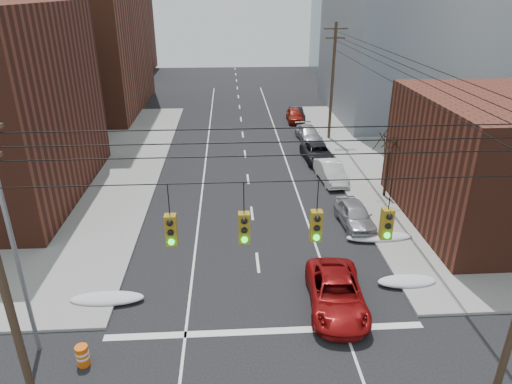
{
  "coord_description": "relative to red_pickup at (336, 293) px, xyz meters",
  "views": [
    {
      "loc": [
        -1.38,
        -9.17,
        13.74
      ],
      "look_at": [
        0.08,
        14.78,
        3.0
      ],
      "focal_mm": 32.0,
      "sensor_mm": 36.0,
      "label": 1
    }
  ],
  "objects": [
    {
      "name": "parked_car_a",
      "position": [
        2.95,
        7.91,
        0.0
      ],
      "size": [
        2.03,
        4.55,
        1.52
      ],
      "primitive_type": "imported",
      "rotation": [
        0.0,
        0.0,
        0.05
      ],
      "color": "#ACABB0",
      "rests_on": "ground"
    },
    {
      "name": "bare_tree",
      "position": [
        6.17,
        12.0,
        1.56
      ],
      "size": [
        2.09,
        2.2,
        4.93
      ],
      "color": "black",
      "rests_on": "ground"
    },
    {
      "name": "building_glass",
      "position": [
        20.59,
        62.0,
        10.24
      ],
      "size": [
        20.0,
        18.0,
        22.0
      ],
      "primitive_type": "cube",
      "color": "gray",
      "rests_on": "ground"
    },
    {
      "name": "lot_car_d",
      "position": [
        -20.0,
        20.62,
        0.0
      ],
      "size": [
        3.87,
        2.46,
        1.23
      ],
      "primitive_type": "imported",
      "rotation": [
        0.0,
        0.0,
        1.27
      ],
      "color": "silver",
      "rests_on": "sidewalk_nw"
    },
    {
      "name": "traffic_signals",
      "position": [
        -3.32,
        -5.03,
        6.41
      ],
      "size": [
        17.0,
        0.42,
        2.02
      ],
      "color": "black",
      "rests_on": "ground"
    },
    {
      "name": "snow_nw",
      "position": [
        -10.81,
        1.0,
        -0.55
      ],
      "size": [
        3.5,
        1.08,
        0.42
      ],
      "primitive_type": "ellipsoid",
      "color": "silver",
      "rests_on": "ground"
    },
    {
      "name": "parked_car_f",
      "position": [
        2.99,
        33.88,
        -0.12
      ],
      "size": [
        1.5,
        3.92,
        1.27
      ],
      "primitive_type": "imported",
      "rotation": [
        0.0,
        0.0,
        0.04
      ],
      "color": "black",
      "rests_on": "ground"
    },
    {
      "name": "snow_east_far",
      "position": [
        3.99,
        6.0,
        -0.55
      ],
      "size": [
        4.0,
        1.08,
        0.42
      ],
      "primitive_type": "ellipsoid",
      "color": "silver",
      "rests_on": "ground"
    },
    {
      "name": "utility_pole_far",
      "position": [
        5.09,
        26.0,
        5.03
      ],
      "size": [
        2.2,
        0.28,
        11.0
      ],
      "color": "#473323",
      "rests_on": "ground"
    },
    {
      "name": "snow_ne",
      "position": [
        3.99,
        1.5,
        -0.55
      ],
      "size": [
        3.0,
        1.08,
        0.42
      ],
      "primitive_type": "ellipsoid",
      "color": "silver",
      "rests_on": "ground"
    },
    {
      "name": "building_office",
      "position": [
        18.59,
        36.0,
        11.74
      ],
      "size": [
        22.0,
        20.0,
        25.0
      ],
      "primitive_type": "cube",
      "color": "gray",
      "rests_on": "ground"
    },
    {
      "name": "building_brick_far",
      "position": [
        -29.41,
        66.0,
        5.24
      ],
      "size": [
        22.0,
        18.0,
        12.0
      ],
      "primitive_type": "cube",
      "color": "#532518",
      "rests_on": "ground"
    },
    {
      "name": "red_pickup",
      "position": [
        0.0,
        0.0,
        0.0
      ],
      "size": [
        2.94,
        5.64,
        1.52
      ],
      "primitive_type": "imported",
      "rotation": [
        0.0,
        0.0,
        -0.08
      ],
      "color": "maroon",
      "rests_on": "ground"
    },
    {
      "name": "utility_pole_left",
      "position": [
        -11.91,
        -5.0,
        5.03
      ],
      "size": [
        2.2,
        0.28,
        11.0
      ],
      "color": "#473323",
      "rests_on": "ground"
    },
    {
      "name": "street_light",
      "position": [
        -12.91,
        -2.0,
        4.78
      ],
      "size": [
        0.44,
        0.44,
        9.32
      ],
      "color": "gray",
      "rests_on": "ground"
    },
    {
      "name": "parked_car_d",
      "position": [
        2.99,
        25.68,
        -0.08
      ],
      "size": [
        2.37,
        4.87,
        1.37
      ],
      "primitive_type": "imported",
      "rotation": [
        0.0,
        0.0,
        0.1
      ],
      "color": "#A8A8AD",
      "rests_on": "ground"
    },
    {
      "name": "lot_car_a",
      "position": [
        -18.8,
        17.41,
        0.15
      ],
      "size": [
        4.9,
        3.11,
        1.53
      ],
      "primitive_type": "imported",
      "rotation": [
        0.0,
        0.0,
        1.22
      ],
      "color": "silver",
      "rests_on": "sidewalk_nw"
    },
    {
      "name": "construction_barrel",
      "position": [
        -10.81,
        -2.97,
        -0.29
      ],
      "size": [
        0.68,
        0.68,
        0.91
      ],
      "rotation": [
        0.0,
        0.0,
        -0.42
      ],
      "color": "#E0560B",
      "rests_on": "ground"
    },
    {
      "name": "parked_car_b",
      "position": [
        2.99,
        15.2,
        -0.0
      ],
      "size": [
        2.02,
        4.73,
        1.52
      ],
      "primitive_type": "imported",
      "rotation": [
        0.0,
        0.0,
        0.09
      ],
      "color": "silver",
      "rests_on": "ground"
    },
    {
      "name": "lot_car_b",
      "position": [
        -18.47,
        19.23,
        0.04
      ],
      "size": [
        4.92,
        2.7,
        1.31
      ],
      "primitive_type": "imported",
      "rotation": [
        0.0,
        0.0,
        1.45
      ],
      "color": "#AFAFB4",
      "rests_on": "sidewalk_nw"
    },
    {
      "name": "parked_car_e",
      "position": [
        2.61,
        32.69,
        -0.04
      ],
      "size": [
        1.81,
        4.28,
        1.44
      ],
      "primitive_type": "imported",
      "rotation": [
        0.0,
        0.0,
        -0.03
      ],
      "color": "maroon",
      "rests_on": "ground"
    },
    {
      "name": "parked_car_c",
      "position": [
        2.82,
        19.9,
        -0.06
      ],
      "size": [
        2.61,
        5.14,
        1.39
      ],
      "primitive_type": "imported",
      "rotation": [
        0.0,
        0.0,
        0.06
      ],
      "color": "black",
      "rests_on": "ground"
    }
  ]
}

